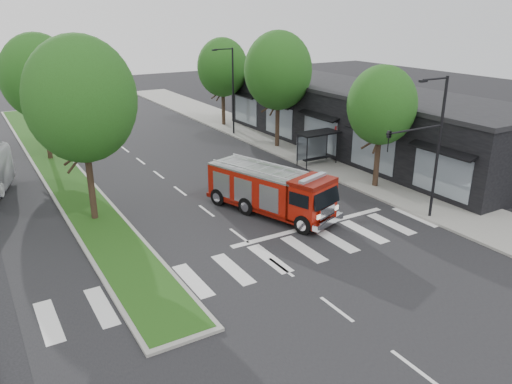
# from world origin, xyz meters

# --- Properties ---
(ground) EXTENTS (140.00, 140.00, 0.00)m
(ground) POSITION_xyz_m (0.00, 0.00, 0.00)
(ground) COLOR black
(ground) RESTS_ON ground
(sidewalk_right) EXTENTS (5.00, 80.00, 0.15)m
(sidewalk_right) POSITION_xyz_m (12.50, 10.00, 0.07)
(sidewalk_right) COLOR gray
(sidewalk_right) RESTS_ON ground
(median) EXTENTS (3.00, 50.00, 0.15)m
(median) POSITION_xyz_m (-6.00, 18.00, 0.08)
(median) COLOR gray
(median) RESTS_ON ground
(storefront_row) EXTENTS (8.00, 30.00, 5.00)m
(storefront_row) POSITION_xyz_m (17.00, 10.00, 2.50)
(storefront_row) COLOR black
(storefront_row) RESTS_ON ground
(bus_shelter) EXTENTS (3.20, 1.60, 2.61)m
(bus_shelter) POSITION_xyz_m (11.20, 8.15, 2.04)
(bus_shelter) COLOR black
(bus_shelter) RESTS_ON ground
(tree_right_near) EXTENTS (4.40, 4.40, 8.05)m
(tree_right_near) POSITION_xyz_m (11.50, 2.00, 5.51)
(tree_right_near) COLOR black
(tree_right_near) RESTS_ON ground
(tree_right_mid) EXTENTS (5.60, 5.60, 9.72)m
(tree_right_mid) POSITION_xyz_m (11.50, 14.00, 6.49)
(tree_right_mid) COLOR black
(tree_right_mid) RESTS_ON ground
(tree_right_far) EXTENTS (5.00, 5.00, 8.73)m
(tree_right_far) POSITION_xyz_m (11.50, 24.00, 5.84)
(tree_right_far) COLOR black
(tree_right_far) RESTS_ON ground
(tree_median_near) EXTENTS (5.80, 5.80, 10.16)m
(tree_median_near) POSITION_xyz_m (-6.00, 6.00, 6.81)
(tree_median_near) COLOR black
(tree_median_near) RESTS_ON ground
(tree_median_far) EXTENTS (5.60, 5.60, 9.72)m
(tree_median_far) POSITION_xyz_m (-6.00, 20.00, 6.49)
(tree_median_far) COLOR black
(tree_median_far) RESTS_ON ground
(streetlight_right_near) EXTENTS (4.08, 0.22, 8.00)m
(streetlight_right_near) POSITION_xyz_m (9.61, -3.50, 4.67)
(streetlight_right_near) COLOR black
(streetlight_right_near) RESTS_ON ground
(streetlight_right_far) EXTENTS (2.11, 0.20, 8.00)m
(streetlight_right_far) POSITION_xyz_m (10.35, 20.00, 4.48)
(streetlight_right_far) COLOR black
(streetlight_right_far) RESTS_ON ground
(fire_engine) EXTENTS (4.92, 8.64, 2.87)m
(fire_engine) POSITION_xyz_m (3.09, 1.85, 1.38)
(fire_engine) COLOR #5F0C05
(fire_engine) RESTS_ON ground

